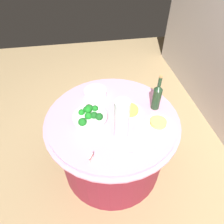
# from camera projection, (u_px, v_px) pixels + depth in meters

# --- Properties ---
(ground_plane) EXTENTS (6.00, 6.00, 0.00)m
(ground_plane) POSITION_uv_depth(u_px,v_px,m) (112.00, 163.00, 2.22)
(ground_plane) COLOR tan
(buffet_table) EXTENTS (1.16, 1.16, 0.74)m
(buffet_table) POSITION_uv_depth(u_px,v_px,m) (112.00, 142.00, 1.96)
(buffet_table) COLOR maroon
(buffet_table) RESTS_ON ground_plane
(broccoli_bowl) EXTENTS (0.28, 0.28, 0.11)m
(broccoli_bowl) POSITION_uv_depth(u_px,v_px,m) (90.00, 117.00, 1.63)
(broccoli_bowl) COLOR white
(broccoli_bowl) RESTS_ON buffet_table
(plate_stack) EXTENTS (0.21, 0.21, 0.05)m
(plate_stack) POSITION_uv_depth(u_px,v_px,m) (95.00, 92.00, 1.89)
(plate_stack) COLOR white
(plate_stack) RESTS_ON buffet_table
(wine_bottle) EXTENTS (0.07, 0.07, 0.34)m
(wine_bottle) POSITION_uv_depth(u_px,v_px,m) (157.00, 96.00, 1.69)
(wine_bottle) COLOR #1F3921
(wine_bottle) RESTS_ON buffet_table
(decorative_fruit_vase) EXTENTS (0.11, 0.11, 0.34)m
(decorative_fruit_vase) POSITION_uv_depth(u_px,v_px,m) (122.00, 121.00, 1.45)
(decorative_fruit_vase) COLOR silver
(decorative_fruit_vase) RESTS_ON buffet_table
(serving_tongs) EXTENTS (0.05, 0.17, 0.01)m
(serving_tongs) POSITION_uv_depth(u_px,v_px,m) (123.00, 153.00, 1.44)
(serving_tongs) COLOR silver
(serving_tongs) RESTS_ON buffet_table
(food_plate_fried_egg) EXTENTS (0.22, 0.22, 0.04)m
(food_plate_fried_egg) POSITION_uv_depth(u_px,v_px,m) (129.00, 111.00, 1.73)
(food_plate_fried_egg) COLOR white
(food_plate_fried_egg) RESTS_ON buffet_table
(food_plate_noodles) EXTENTS (0.22, 0.22, 0.04)m
(food_plate_noodles) POSITION_uv_depth(u_px,v_px,m) (158.00, 123.00, 1.62)
(food_plate_noodles) COLOR white
(food_plate_noodles) RESTS_ON buffet_table
(label_placard_front) EXTENTS (0.05, 0.03, 0.05)m
(label_placard_front) POSITION_uv_depth(u_px,v_px,m) (91.00, 158.00, 1.37)
(label_placard_front) COLOR white
(label_placard_front) RESTS_ON buffet_table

